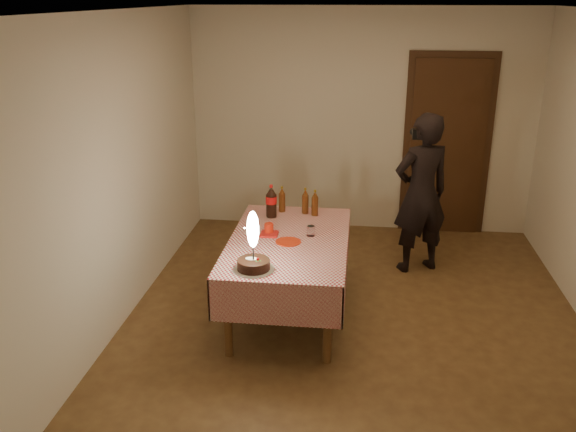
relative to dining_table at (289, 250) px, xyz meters
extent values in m
cube|color=brown|center=(0.58, 0.03, -0.62)|extent=(4.00, 4.50, 0.01)
cube|color=beige|center=(0.58, 2.28, 0.68)|extent=(4.00, 0.04, 2.60)
cube|color=beige|center=(0.58, -2.22, 0.68)|extent=(4.00, 0.04, 2.60)
cube|color=beige|center=(-1.42, 0.03, 0.68)|extent=(0.04, 4.50, 2.60)
cube|color=silver|center=(0.58, 0.03, 1.98)|extent=(4.00, 4.50, 0.04)
cube|color=#472814|center=(1.58, 2.25, 0.40)|extent=(0.85, 0.05, 2.05)
sphere|color=#B28C33|center=(1.26, 2.20, 0.38)|extent=(0.06, 0.06, 0.06)
cube|color=brown|center=(0.00, 0.00, 0.06)|extent=(0.90, 1.60, 0.04)
cylinder|color=brown|center=(-0.39, -0.74, -0.29)|extent=(0.07, 0.07, 0.67)
cylinder|color=brown|center=(0.39, -0.74, -0.29)|extent=(0.07, 0.07, 0.67)
cylinder|color=brown|center=(-0.39, 0.74, -0.29)|extent=(0.07, 0.07, 0.67)
cylinder|color=brown|center=(0.39, 0.74, -0.29)|extent=(0.07, 0.07, 0.67)
cube|color=beige|center=(0.00, 0.00, 0.09)|extent=(1.02, 1.72, 0.01)
cube|color=beige|center=(0.00, -0.85, -0.09)|extent=(1.02, 0.01, 0.34)
cube|color=beige|center=(0.00, 0.85, -0.09)|extent=(1.02, 0.01, 0.34)
cube|color=beige|center=(-0.50, 0.00, -0.09)|extent=(0.01, 1.72, 0.34)
cube|color=beige|center=(0.50, 0.00, -0.09)|extent=(0.01, 1.72, 0.34)
cylinder|color=white|center=(-0.19, -0.65, 0.10)|extent=(0.32, 0.32, 0.01)
cylinder|color=black|center=(-0.19, -0.65, 0.14)|extent=(0.25, 0.25, 0.08)
cylinder|color=white|center=(-0.21, -0.63, 0.18)|extent=(0.07, 0.07, 0.00)
sphere|color=red|center=(-0.16, -0.66, 0.19)|extent=(0.02, 0.02, 0.02)
cube|color=#19721E|center=(-0.14, -0.67, 0.18)|extent=(0.02, 0.01, 0.00)
cube|color=#19721E|center=(-0.17, -0.67, 0.18)|extent=(0.01, 0.02, 0.00)
cylinder|color=#262628|center=(-0.19, -0.65, 0.24)|extent=(0.01, 0.01, 0.12)
ellipsoid|color=#FFF2BF|center=(-0.19, -0.65, 0.43)|extent=(0.09, 0.09, 0.29)
sphere|color=white|center=(-0.19, -0.65, 0.32)|extent=(0.04, 0.04, 0.04)
cylinder|color=red|center=(0.00, -0.07, 0.10)|extent=(0.22, 0.22, 0.01)
cylinder|color=red|center=(-0.19, 0.10, 0.15)|extent=(0.08, 0.08, 0.10)
cylinder|color=silver|center=(0.18, 0.11, 0.14)|extent=(0.07, 0.07, 0.09)
cube|color=#AB1813|center=(-0.18, 0.08, 0.11)|extent=(0.15, 0.15, 0.02)
cylinder|color=black|center=(-0.23, 0.54, 0.21)|extent=(0.10, 0.10, 0.22)
cylinder|color=red|center=(-0.23, 0.54, 0.27)|extent=(0.10, 0.10, 0.07)
cone|color=black|center=(-0.23, 0.54, 0.36)|extent=(0.10, 0.10, 0.08)
cylinder|color=red|center=(-0.23, 0.54, 0.40)|extent=(0.03, 0.03, 0.02)
cylinder|color=#51270D|center=(-0.15, 0.71, 0.19)|extent=(0.06, 0.06, 0.18)
cone|color=#51270D|center=(-0.15, 0.71, 0.31)|extent=(0.06, 0.06, 0.06)
cylinder|color=olive|center=(-0.15, 0.71, 0.34)|extent=(0.02, 0.02, 0.02)
cylinder|color=#51270D|center=(0.17, 0.63, 0.19)|extent=(0.06, 0.06, 0.18)
cone|color=#51270D|center=(0.17, 0.63, 0.31)|extent=(0.06, 0.06, 0.06)
cylinder|color=olive|center=(0.17, 0.63, 0.34)|extent=(0.02, 0.02, 0.02)
cylinder|color=#51270D|center=(0.08, 0.68, 0.19)|extent=(0.06, 0.06, 0.18)
cone|color=#51270D|center=(0.08, 0.68, 0.31)|extent=(0.06, 0.06, 0.06)
cylinder|color=olive|center=(0.08, 0.68, 0.34)|extent=(0.02, 0.02, 0.02)
imported|color=black|center=(1.21, 1.10, 0.20)|extent=(0.71, 0.61, 1.65)
cube|color=black|center=(1.16, 1.22, 0.79)|extent=(0.16, 0.14, 0.10)
cylinder|color=black|center=(1.12, 1.29, 0.79)|extent=(0.10, 0.10, 0.08)
camera|label=1|loc=(0.58, -4.85, 2.09)|focal=38.00mm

